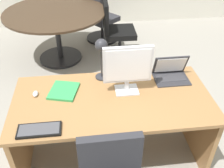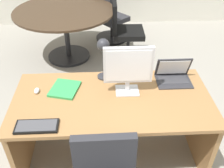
# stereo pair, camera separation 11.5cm
# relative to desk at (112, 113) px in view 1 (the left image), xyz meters

# --- Properties ---
(ground) EXTENTS (12.00, 12.00, 0.00)m
(ground) POSITION_rel_desk_xyz_m (0.00, 1.45, -0.52)
(ground) COLOR gray
(desk) EXTENTS (1.69, 0.82, 0.73)m
(desk) POSITION_rel_desk_xyz_m (0.00, 0.00, 0.00)
(desk) COLOR #9E7042
(desk) RESTS_ON ground
(monitor) EXTENTS (0.41, 0.16, 0.43)m
(monitor) POSITION_rel_desk_xyz_m (0.14, 0.04, 0.46)
(monitor) COLOR silver
(monitor) RESTS_ON desk
(laptop) EXTENTS (0.32, 0.24, 0.22)m
(laptop) POSITION_rel_desk_xyz_m (0.58, 0.20, 0.28)
(laptop) COLOR #2D2D33
(laptop) RESTS_ON desk
(keyboard) EXTENTS (0.32, 0.14, 0.02)m
(keyboard) POSITION_rel_desk_xyz_m (-0.57, -0.36, 0.23)
(keyboard) COLOR black
(keyboard) RESTS_ON desk
(mouse) EXTENTS (0.04, 0.08, 0.03)m
(mouse) POSITION_rel_desk_xyz_m (-0.65, 0.06, 0.23)
(mouse) COLOR silver
(mouse) RESTS_ON desk
(desk_lamp) EXTENTS (0.12, 0.14, 0.41)m
(desk_lamp) POSITION_rel_desk_xyz_m (-0.06, 0.24, 0.52)
(desk_lamp) COLOR #2D2D33
(desk_lamp) RESTS_ON desk
(book) EXTENTS (0.29, 0.31, 0.02)m
(book) POSITION_rel_desk_xyz_m (-0.41, 0.09, 0.22)
(book) COLOR green
(book) RESTS_ON desk
(meeting_table) EXTENTS (1.47, 1.47, 0.78)m
(meeting_table) POSITION_rel_desk_xyz_m (-0.60, 1.92, 0.08)
(meeting_table) COLOR black
(meeting_table) RESTS_ON ground
(meeting_chair_near) EXTENTS (0.66, 0.65, 0.85)m
(meeting_chair_near) POSITION_rel_desk_xyz_m (0.08, 2.50, -0.18)
(meeting_chair_near) COLOR black
(meeting_chair_near) RESTS_ON ground
(meeting_chair_far) EXTENTS (0.56, 0.56, 0.90)m
(meeting_chair_far) POSITION_rel_desk_xyz_m (0.29, 1.90, -0.15)
(meeting_chair_far) COLOR black
(meeting_chair_far) RESTS_ON ground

